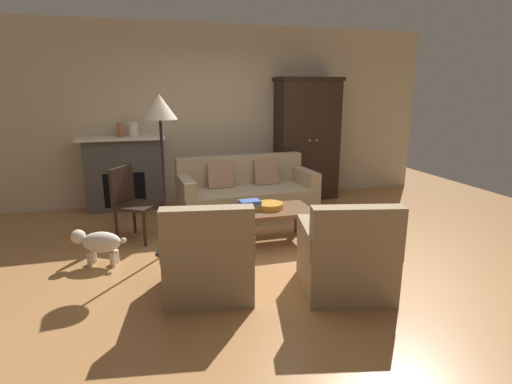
# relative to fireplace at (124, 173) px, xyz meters

# --- Properties ---
(ground_plane) EXTENTS (9.60, 9.60, 0.00)m
(ground_plane) POSITION_rel_fireplace_xyz_m (1.55, -2.30, -0.57)
(ground_plane) COLOR #B27A47
(back_wall) EXTENTS (7.20, 0.10, 2.80)m
(back_wall) POSITION_rel_fireplace_xyz_m (1.55, 0.25, 0.83)
(back_wall) COLOR beige
(back_wall) RESTS_ON ground
(fireplace) EXTENTS (1.26, 0.48, 1.12)m
(fireplace) POSITION_rel_fireplace_xyz_m (0.00, 0.00, 0.00)
(fireplace) COLOR #4C4947
(fireplace) RESTS_ON ground
(armoire) EXTENTS (1.06, 0.57, 2.00)m
(armoire) POSITION_rel_fireplace_xyz_m (2.95, -0.08, 0.43)
(armoire) COLOR black
(armoire) RESTS_ON ground
(couch) EXTENTS (1.97, 0.97, 0.86)m
(couch) POSITION_rel_fireplace_xyz_m (1.69, -0.91, -0.25)
(couch) COLOR tan
(couch) RESTS_ON ground
(coffee_table) EXTENTS (1.10, 0.60, 0.42)m
(coffee_table) POSITION_rel_fireplace_xyz_m (1.66, -1.98, -0.20)
(coffee_table) COLOR brown
(coffee_table) RESTS_ON ground
(fruit_bowl) EXTENTS (0.32, 0.32, 0.07)m
(fruit_bowl) POSITION_rel_fireplace_xyz_m (1.72, -1.95, -0.12)
(fruit_bowl) COLOR orange
(fruit_bowl) RESTS_ON coffee_table
(book_stack) EXTENTS (0.26, 0.19, 0.12)m
(book_stack) POSITION_rel_fireplace_xyz_m (1.47, -1.94, -0.09)
(book_stack) COLOR gold
(book_stack) RESTS_ON coffee_table
(mantel_vase_terracotta) EXTENTS (0.10, 0.10, 0.20)m
(mantel_vase_terracotta) POSITION_rel_fireplace_xyz_m (0.00, -0.02, 0.65)
(mantel_vase_terracotta) COLOR #A86042
(mantel_vase_terracotta) RESTS_ON fireplace
(mantel_vase_cream) EXTENTS (0.15, 0.15, 0.22)m
(mantel_vase_cream) POSITION_rel_fireplace_xyz_m (0.18, -0.02, 0.66)
(mantel_vase_cream) COLOR beige
(mantel_vase_cream) RESTS_ON fireplace
(armchair_near_left) EXTENTS (0.88, 0.88, 0.88)m
(armchair_near_left) POSITION_rel_fireplace_xyz_m (0.80, -3.02, -0.25)
(armchair_near_left) COLOR #997F60
(armchair_near_left) RESTS_ON ground
(armchair_near_right) EXTENTS (0.91, 0.92, 0.88)m
(armchair_near_right) POSITION_rel_fireplace_xyz_m (2.00, -3.33, -0.25)
(armchair_near_right) COLOR #997F60
(armchair_near_right) RESTS_ON ground
(side_chair_wooden) EXTENTS (0.61, 0.61, 0.90)m
(side_chair_wooden) POSITION_rel_fireplace_xyz_m (0.12, -1.39, -0.06)
(side_chair_wooden) COLOR black
(side_chair_wooden) RESTS_ON ground
(floor_lamp) EXTENTS (0.36, 0.36, 1.76)m
(floor_lamp) POSITION_rel_fireplace_xyz_m (0.50, -1.98, 0.95)
(floor_lamp) COLOR black
(floor_lamp) RESTS_ON ground
(dog) EXTENTS (0.56, 0.30, 0.39)m
(dog) POSITION_rel_fireplace_xyz_m (-0.21, -2.10, -0.32)
(dog) COLOR beige
(dog) RESTS_ON ground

